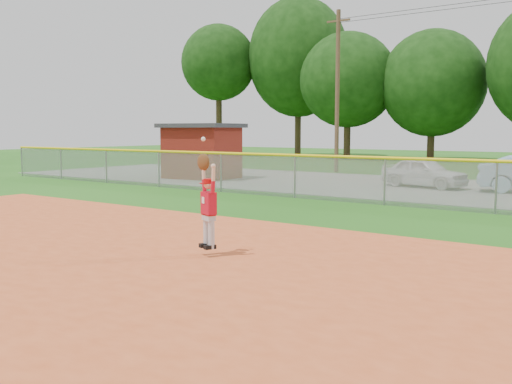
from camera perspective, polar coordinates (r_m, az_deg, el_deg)
ground at (r=10.22m, az=-9.99°, el=-7.26°), size 120.00×120.00×0.00m
parking_strip at (r=24.13m, az=18.28°, el=0.28°), size 44.00×10.00×0.03m
car_white_a at (r=24.45m, az=16.45°, el=1.87°), size 3.75×2.08×1.21m
utility_shed at (r=28.06m, az=-5.45°, el=4.13°), size 3.80×3.06×2.69m
outfield_fence at (r=18.43m, az=12.76°, el=1.42°), size 40.06×0.10×1.55m
power_lines at (r=29.66m, az=24.00°, el=10.13°), size 19.40×0.24×9.00m
ballplayer at (r=10.56m, az=-4.84°, el=-0.96°), size 0.57×0.37×2.06m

